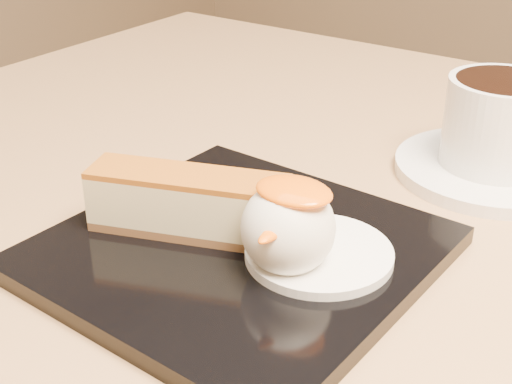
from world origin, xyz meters
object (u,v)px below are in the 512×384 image
Objects in this scene: dessert_plate at (238,252)px; coffee_cup at (503,121)px; table at (253,338)px; ice_cream_scoop at (288,228)px; saucer at (492,169)px; cheesecake at (188,203)px.

coffee_cup is at bearing 66.68° from dessert_plate.
table is 3.64× the size of dessert_plate.
ice_cream_scoop is 0.37× the size of saucer.
table is at bearing 120.53° from dessert_plate.
coffee_cup is (0.05, 0.22, 0.01)m from ice_cream_scoop.
ice_cream_scoop is 0.23m from saucer.
dessert_plate is 0.05m from ice_cream_scoop.
coffee_cup is (0.13, 0.22, 0.01)m from cheesecake.
coffee_cup is at bearing 20.86° from saucer.
coffee_cup is (0.15, 0.12, 0.20)m from table.
table is at bearing 133.48° from ice_cream_scoop.
dessert_plate is at bearing -112.95° from saucer.
ice_cream_scoop is at bearing -19.91° from cheesecake.
coffee_cup is at bearing 37.70° from table.
cheesecake is at bearing -141.00° from coffee_cup.
ice_cream_scoop is 0.23m from coffee_cup.
cheesecake reaches higher than dessert_plate.
table is 14.46× the size of ice_cream_scoop.
saucer is 0.04m from coffee_cup.
saucer is at bearing 37.89° from table.
saucer is at bearing 77.00° from ice_cream_scoop.
ice_cream_scoop is 0.51× the size of coffee_cup.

